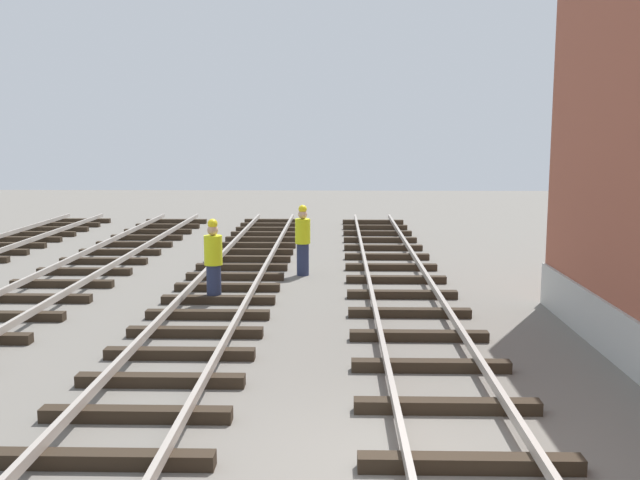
# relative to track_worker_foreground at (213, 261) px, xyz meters

# --- Properties ---
(ground_plane) EXTENTS (80.00, 80.00, 0.00)m
(ground_plane) POSITION_rel_track_worker_foreground_xyz_m (3.43, -8.02, -0.93)
(ground_plane) COLOR slate
(track_near_building) EXTENTS (2.50, 45.97, 0.32)m
(track_near_building) POSITION_rel_track_worker_foreground_xyz_m (4.20, -8.02, -0.80)
(track_near_building) COLOR #2D2319
(track_near_building) RESTS_ON ground
(track_centre) EXTENTS (2.50, 45.97, 0.32)m
(track_centre) POSITION_rel_track_worker_foreground_xyz_m (0.12, -8.02, -0.81)
(track_centre) COLOR #2D2319
(track_centre) RESTS_ON ground
(track_worker_foreground) EXTENTS (0.40, 0.40, 1.87)m
(track_worker_foreground) POSITION_rel_track_worker_foreground_xyz_m (0.00, 0.00, 0.00)
(track_worker_foreground) COLOR #262D4C
(track_worker_foreground) RESTS_ON ground
(track_worker_distant) EXTENTS (0.40, 0.40, 1.87)m
(track_worker_distant) POSITION_rel_track_worker_foreground_xyz_m (1.82, 3.17, 0.00)
(track_worker_distant) COLOR #262D4C
(track_worker_distant) RESTS_ON ground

